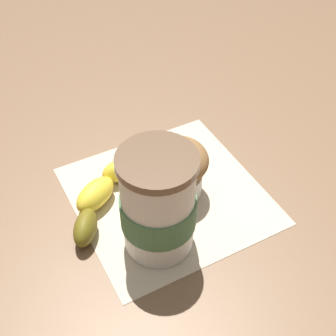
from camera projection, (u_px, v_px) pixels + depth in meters
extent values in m
plane|color=brown|center=(168.00, 196.00, 0.67)|extent=(3.00, 3.00, 0.00)
cube|color=beige|center=(168.00, 195.00, 0.66)|extent=(0.30, 0.30, 0.00)
cylinder|color=silver|center=(158.00, 206.00, 0.56)|extent=(0.09, 0.09, 0.14)
cylinder|color=brown|center=(157.00, 161.00, 0.51)|extent=(0.09, 0.09, 0.01)
cylinder|color=#4C754C|center=(158.00, 210.00, 0.57)|extent=(0.09, 0.09, 0.04)
cylinder|color=white|center=(176.00, 181.00, 0.66)|extent=(0.07, 0.07, 0.03)
ellipsoid|color=olive|center=(177.00, 160.00, 0.63)|extent=(0.09, 0.09, 0.05)
ellipsoid|color=yellow|center=(121.00, 170.00, 0.68)|extent=(0.04, 0.06, 0.04)
ellipsoid|color=yellow|center=(95.00, 194.00, 0.64)|extent=(0.06, 0.08, 0.04)
ellipsoid|color=brown|center=(85.00, 227.00, 0.60)|extent=(0.06, 0.06, 0.04)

